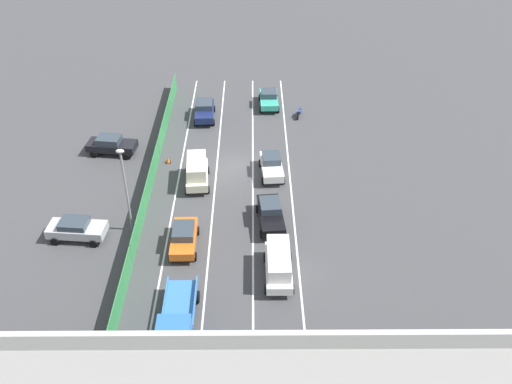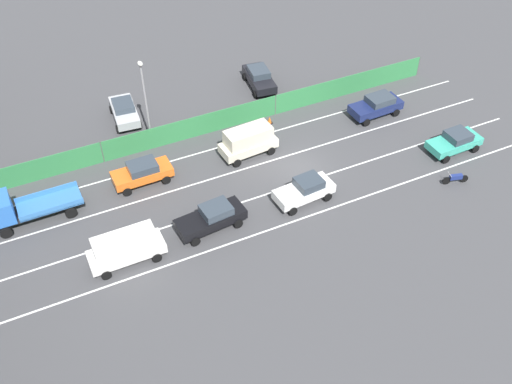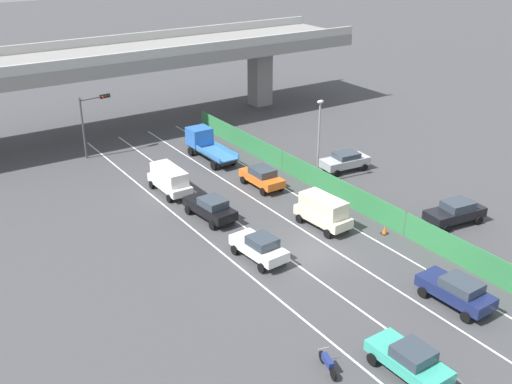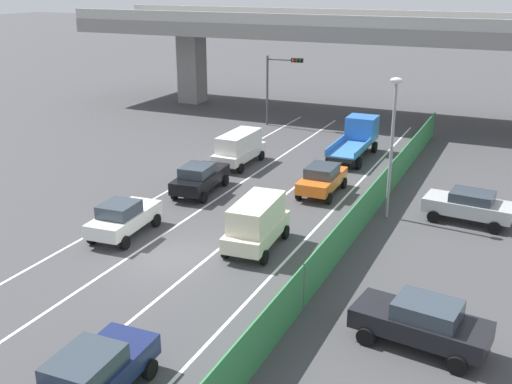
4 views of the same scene
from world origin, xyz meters
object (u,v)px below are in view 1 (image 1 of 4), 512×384
(street_lamp, at_px, (125,183))
(traffic_light, at_px, (330,380))
(traffic_cone, at_px, (168,160))
(car_taxi_orange, at_px, (184,237))
(parked_wagon_silver, at_px, (76,229))
(car_sedan_navy, at_px, (205,110))
(parked_sedan_dark, at_px, (111,145))
(flatbed_truck_blue, at_px, (176,327))
(car_sedan_white, at_px, (272,165))
(car_sedan_black, at_px, (271,213))
(car_van_cream, at_px, (197,171))
(car_taxi_teal, at_px, (269,98))
(car_van_white, at_px, (279,263))
(motorcycle, at_px, (299,112))

(street_lamp, bearing_deg, traffic_light, 128.07)
(traffic_cone, bearing_deg, car_taxi_orange, 102.78)
(parked_wagon_silver, bearing_deg, car_taxi_orange, 172.96)
(car_sedan_navy, xyz_separation_m, parked_sedan_dark, (8.09, 6.84, -0.00))
(car_sedan_navy, height_order, flatbed_truck_blue, flatbed_truck_blue)
(car_sedan_white, relative_size, car_sedan_black, 0.91)
(traffic_light, distance_m, street_lamp, 21.06)
(car_van_cream, height_order, traffic_light, traffic_light)
(parked_sedan_dark, relative_size, traffic_cone, 7.98)
(car_sedan_black, distance_m, traffic_light, 17.79)
(car_taxi_teal, relative_size, street_lamp, 0.59)
(car_sedan_white, bearing_deg, traffic_light, 95.03)
(car_van_white, height_order, parked_wagon_silver, car_van_white)
(car_sedan_white, bearing_deg, traffic_cone, -11.56)
(car_sedan_white, xyz_separation_m, car_sedan_black, (0.27, 6.85, 0.00))
(parked_sedan_dark, bearing_deg, car_taxi_teal, -147.06)
(car_sedan_navy, bearing_deg, car_sedan_white, 122.13)
(car_sedan_navy, bearing_deg, traffic_cone, 71.90)
(street_lamp, bearing_deg, parked_sedan_dark, -71.44)
(flatbed_truck_blue, relative_size, street_lamp, 0.87)
(motorcycle, height_order, traffic_cone, motorcycle)
(parked_wagon_silver, relative_size, street_lamp, 0.62)
(street_lamp, bearing_deg, flatbed_truck_blue, 113.13)
(car_taxi_teal, height_order, traffic_light, traffic_light)
(traffic_light, height_order, traffic_cone, traffic_light)
(car_van_white, height_order, street_lamp, street_lamp)
(car_taxi_teal, xyz_separation_m, traffic_cone, (9.36, 11.14, -0.62))
(car_van_white, xyz_separation_m, street_lamp, (10.98, -5.12, 3.13))
(car_van_cream, bearing_deg, car_van_white, 119.63)
(car_sedan_white, xyz_separation_m, traffic_light, (-2.13, 24.21, 3.06))
(car_sedan_navy, xyz_separation_m, parked_wagon_silver, (8.24, 18.97, -0.03))
(car_sedan_white, bearing_deg, car_van_white, 90.56)
(car_sedan_navy, xyz_separation_m, car_taxi_orange, (0.16, 19.97, -0.02))
(car_taxi_teal, bearing_deg, traffic_cone, 49.98)
(car_taxi_orange, bearing_deg, parked_sedan_dark, -58.85)
(flatbed_truck_blue, height_order, traffic_cone, flatbed_truck_blue)
(car_van_cream, bearing_deg, parked_wagon_silver, 40.74)
(traffic_light, bearing_deg, parked_wagon_silver, -42.75)
(car_van_cream, distance_m, parked_wagon_silver, 11.10)
(car_sedan_navy, relative_size, car_van_white, 0.94)
(car_sedan_black, distance_m, car_taxi_orange, 6.96)
(car_sedan_navy, bearing_deg, car_taxi_teal, -157.89)
(car_taxi_teal, xyz_separation_m, motorcycle, (-3.08, 2.37, -0.43))
(car_van_cream, xyz_separation_m, traffic_light, (-8.48, 22.84, 2.72))
(car_sedan_black, xyz_separation_m, traffic_cone, (9.01, -8.75, -0.67))
(car_van_cream, distance_m, car_van_white, 13.09)
(flatbed_truck_blue, distance_m, street_lamp, 12.12)
(car_sedan_white, height_order, flatbed_truck_blue, flatbed_truck_blue)
(car_sedan_white, distance_m, traffic_cone, 9.49)
(car_sedan_white, relative_size, car_van_white, 0.91)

